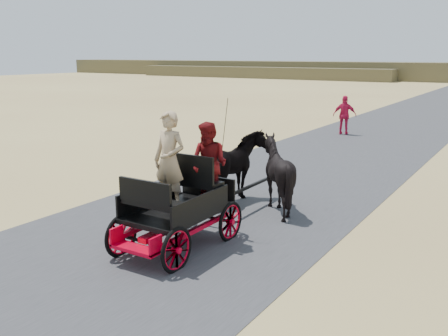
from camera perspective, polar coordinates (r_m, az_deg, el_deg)
The scene contains 9 objects.
ground at distance 10.73m, azimuth -3.36°, elevation -6.25°, with size 140.00×140.00×0.00m, color tan.
road at distance 10.73m, azimuth -3.36°, elevation -6.22°, with size 6.00×140.00×0.01m, color #38383A.
ridge_near at distance 75.39m, azimuth 3.87°, elevation 10.84°, with size 40.00×4.00×1.60m, color brown.
carriage at distance 9.35m, azimuth -5.28°, elevation -6.89°, with size 1.30×2.40×0.72m, color black, non-canonical shape.
horse_left at distance 11.90m, azimuth 1.36°, elevation -0.06°, with size 0.91×2.01×1.70m, color black.
horse_right at distance 11.39m, azimuth 6.11°, elevation -0.72°, with size 1.37×1.54×1.70m, color black.
driver_man at distance 9.16m, azimuth -6.25°, elevation 0.87°, with size 0.66×0.43×1.80m, color tan.
passenger_woman at distance 9.33m, azimuth -1.72°, elevation 0.46°, with size 0.77×0.60×1.58m, color #660C0F.
pedestrian at distance 22.85m, azimuth 13.62°, elevation 5.89°, with size 1.01×0.42×1.73m, color #C81643.
Camera 1 is at (5.94, -8.22, 3.52)m, focal length 40.00 mm.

